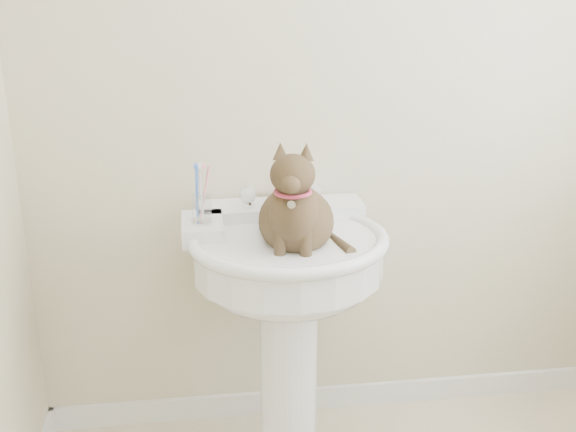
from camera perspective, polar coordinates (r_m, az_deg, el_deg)
name	(u,v)px	position (r m, az deg, el deg)	size (l,w,h in m)	color
wall_back	(351,86)	(2.43, 4.98, 10.22)	(2.20, 0.00, 2.50)	beige
baseboard_back	(342,396)	(2.89, 4.28, -14.01)	(2.20, 0.02, 0.09)	white
pedestal_sink	(287,281)	(2.29, -0.05, -5.14)	(0.64, 0.63, 0.88)	white
faucet	(282,196)	(2.35, -0.49, 1.63)	(0.28, 0.12, 0.14)	silver
soap_bar	(289,194)	(2.45, 0.11, 1.72)	(0.09, 0.06, 0.03)	#D75B2D
toothbrush_cup	(202,208)	(2.23, -6.84, 0.65)	(0.07, 0.07, 0.19)	silver
cat	(297,214)	(2.14, 0.68, 0.16)	(0.25, 0.32, 0.46)	#48371C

